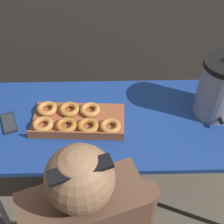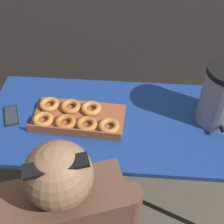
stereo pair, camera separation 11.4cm
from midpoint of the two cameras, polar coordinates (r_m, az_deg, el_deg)
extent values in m
plane|color=brown|center=(2.26, 0.50, -14.78)|extent=(12.00, 12.00, 0.00)
cube|color=navy|center=(1.67, 0.65, -1.83)|extent=(1.49, 0.66, 0.03)
cylinder|color=#ADADB2|center=(1.92, -21.41, -15.99)|extent=(0.03, 0.03, 0.72)
cylinder|color=#ADADB2|center=(2.23, -17.95, -3.41)|extent=(0.03, 0.03, 0.72)
cylinder|color=#ADADB2|center=(2.26, 18.39, -2.80)|extent=(0.03, 0.03, 0.72)
cube|color=brown|center=(1.66, -8.10, -1.58)|extent=(0.50, 0.28, 0.02)
cube|color=brown|center=(1.56, -8.80, -4.17)|extent=(0.48, 0.03, 0.04)
torus|color=#C07E3B|center=(1.64, -14.51, -2.32)|extent=(0.14, 0.14, 0.03)
torus|color=#AD6B28|center=(1.61, -10.40, -2.52)|extent=(0.14, 0.14, 0.03)
torus|color=#B3702E|center=(1.60, -6.47, -2.62)|extent=(0.15, 0.15, 0.03)
torus|color=#BE7C39|center=(1.59, -2.35, -2.71)|extent=(0.12, 0.12, 0.03)
torus|color=#C17F3D|center=(1.72, -13.68, 0.52)|extent=(0.15, 0.15, 0.03)
torus|color=#B77532|center=(1.70, -9.76, 0.41)|extent=(0.14, 0.14, 0.03)
torus|color=#C3813F|center=(1.68, -5.97, 0.33)|extent=(0.12, 0.12, 0.03)
cylinder|color=#939399|center=(1.68, 17.15, 3.75)|extent=(0.22, 0.22, 0.30)
cylinder|color=black|center=(1.66, 17.38, -1.38)|extent=(0.02, 0.05, 0.02)
cube|color=black|center=(1.74, -20.14, -1.94)|extent=(0.12, 0.16, 0.01)
cube|color=#2D333D|center=(1.74, -20.19, -1.81)|extent=(0.10, 0.14, 0.00)
sphere|color=#8E6647|center=(0.93, -9.50, -12.08)|extent=(0.21, 0.21, 0.21)
cube|color=black|center=(0.85, -9.73, -10.46)|extent=(0.18, 0.10, 0.01)
cylinder|color=brown|center=(1.34, 2.99, -19.48)|extent=(0.09, 0.09, 0.48)
camera|label=1|loc=(0.06, -92.02, -2.00)|focal=50.00mm
camera|label=2|loc=(0.06, 87.98, 2.00)|focal=50.00mm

